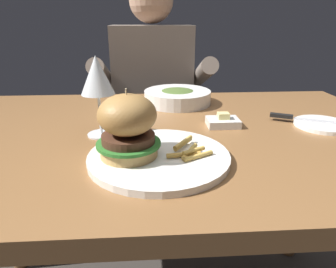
% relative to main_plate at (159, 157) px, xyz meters
% --- Properties ---
extents(dining_table, '(1.32, 0.80, 0.74)m').
position_rel_main_plate_xyz_m(dining_table, '(0.01, 0.17, -0.10)').
color(dining_table, brown).
rests_on(dining_table, ground).
extents(main_plate, '(0.28, 0.28, 0.01)m').
position_rel_main_plate_xyz_m(main_plate, '(0.00, 0.00, 0.00)').
color(main_plate, white).
rests_on(main_plate, dining_table).
extents(burger_sandwich, '(0.13, 0.13, 0.13)m').
position_rel_main_plate_xyz_m(burger_sandwich, '(-0.06, -0.00, 0.07)').
color(burger_sandwich, tan).
rests_on(burger_sandwich, main_plate).
extents(fries_pile, '(0.09, 0.10, 0.02)m').
position_rel_main_plate_xyz_m(fries_pile, '(0.06, -0.00, 0.02)').
color(fries_pile, '#E0B251').
rests_on(fries_pile, main_plate).
extents(wine_glass, '(0.08, 0.08, 0.19)m').
position_rel_main_plate_xyz_m(wine_glass, '(-0.13, 0.15, 0.13)').
color(wine_glass, silver).
rests_on(wine_glass, dining_table).
extents(bread_plate, '(0.14, 0.14, 0.01)m').
position_rel_main_plate_xyz_m(bread_plate, '(0.44, 0.18, -0.00)').
color(bread_plate, white).
rests_on(bread_plate, dining_table).
extents(table_knife, '(0.19, 0.11, 0.01)m').
position_rel_main_plate_xyz_m(table_knife, '(0.39, 0.20, 0.01)').
color(table_knife, silver).
rests_on(table_knife, bread_plate).
extents(butter_dish, '(0.08, 0.06, 0.04)m').
position_rel_main_plate_xyz_m(butter_dish, '(0.18, 0.19, 0.00)').
color(butter_dish, white).
rests_on(butter_dish, dining_table).
extents(soup_bowl, '(0.22, 0.22, 0.05)m').
position_rel_main_plate_xyz_m(soup_bowl, '(0.08, 0.43, 0.02)').
color(soup_bowl, white).
rests_on(soup_bowl, dining_table).
extents(diner_person, '(0.51, 0.36, 1.18)m').
position_rel_main_plate_xyz_m(diner_person, '(0.00, 0.85, -0.18)').
color(diner_person, '#282833').
rests_on(diner_person, ground).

